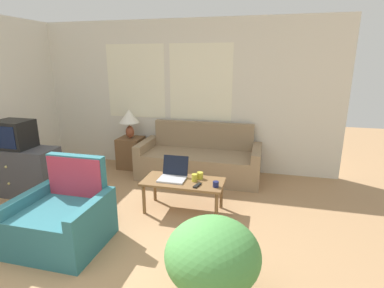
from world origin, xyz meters
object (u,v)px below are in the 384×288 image
at_px(television, 14,134).
at_px(table_lamp, 129,119).
at_px(armchair, 64,219).
at_px(potted_plant, 212,257).
at_px(tv_remote, 197,185).
at_px(cup_yellow, 216,184).
at_px(cup_white, 194,178).
at_px(cup_navy, 200,176).
at_px(laptop, 173,174).
at_px(couch, 200,161).
at_px(coffee_table, 183,184).

relative_size(television, table_lamp, 0.94).
distance_m(armchair, potted_plant, 1.79).
xyz_separation_m(armchair, tv_remote, (1.26, 0.86, 0.16)).
bearing_deg(cup_yellow, cup_white, 159.30).
bearing_deg(potted_plant, cup_navy, 105.86).
distance_m(armchair, table_lamp, 2.49).
xyz_separation_m(armchair, cup_yellow, (1.49, 0.90, 0.19)).
bearing_deg(table_lamp, cup_yellow, -38.99).
xyz_separation_m(table_lamp, cup_yellow, (1.83, -1.48, -0.46)).
relative_size(cup_yellow, tv_remote, 0.47).
xyz_separation_m(table_lamp, laptop, (1.24, -1.34, -0.43)).
xyz_separation_m(television, tv_remote, (2.68, -0.05, -0.48)).
relative_size(cup_yellow, potted_plant, 0.10).
xyz_separation_m(tv_remote, potted_plant, (0.44, -1.38, 0.04)).
relative_size(couch, potted_plant, 2.63).
xyz_separation_m(television, cup_navy, (2.66, 0.19, -0.44)).
xyz_separation_m(armchair, coffee_table, (1.05, 0.99, 0.10)).
distance_m(couch, armchair, 2.47).
bearing_deg(laptop, cup_white, -6.18).
xyz_separation_m(armchair, cup_white, (1.19, 1.01, 0.20)).
bearing_deg(television, couch, 29.28).
relative_size(armchair, cup_yellow, 12.23).
relative_size(cup_navy, potted_plant, 0.11).
distance_m(table_lamp, coffee_table, 2.03).
xyz_separation_m(coffee_table, cup_yellow, (0.44, -0.09, 0.09)).
bearing_deg(laptop, tv_remote, -26.21).
bearing_deg(cup_navy, armchair, -138.15).
bearing_deg(cup_white, coffee_table, -173.27).
distance_m(television, potted_plant, 3.46).
height_order(armchair, laptop, armchair).
height_order(couch, potted_plant, couch).
distance_m(cup_navy, potted_plant, 1.69).
bearing_deg(tv_remote, table_lamp, 136.62).
distance_m(laptop, cup_white, 0.29).
bearing_deg(potted_plant, tv_remote, 107.73).
bearing_deg(cup_yellow, couch, 110.36).
xyz_separation_m(coffee_table, cup_navy, (0.19, 0.12, 0.09)).
distance_m(table_lamp, laptop, 1.87).
bearing_deg(laptop, coffee_table, -18.45).
relative_size(coffee_table, cup_white, 10.87).
bearing_deg(coffee_table, cup_navy, 31.33).
bearing_deg(cup_yellow, laptop, 166.29).
bearing_deg(couch, tv_remote, -78.65).
xyz_separation_m(couch, cup_navy, (0.26, -1.15, 0.20)).
distance_m(table_lamp, cup_yellow, 2.39).
xyz_separation_m(cup_yellow, tv_remote, (-0.23, -0.03, -0.03)).
distance_m(coffee_table, tv_remote, 0.26).
bearing_deg(television, cup_yellow, -0.40).
bearing_deg(coffee_table, laptop, 161.55).
distance_m(armchair, television, 1.81).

